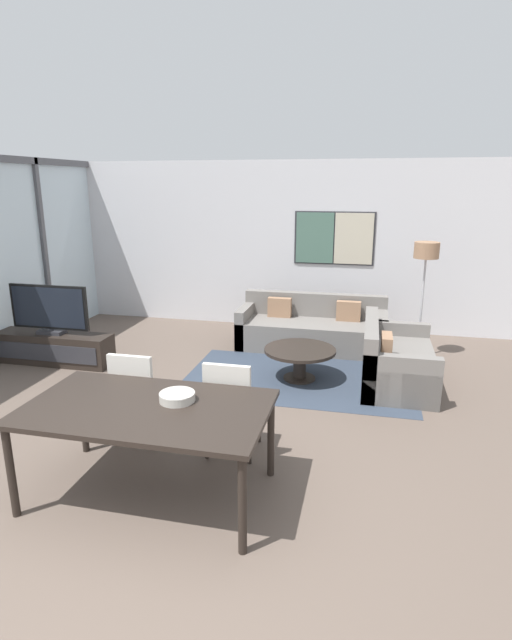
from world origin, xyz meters
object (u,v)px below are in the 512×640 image
object	(u,v)px
sofa_side	(392,362)
fruit_bowl	(177,396)
sofa_main	(312,330)
dining_chair_left	(138,392)
tv_console	(54,348)
dining_table	(147,413)
dining_chair_centre	(231,403)
floor_lamp	(426,260)
coffee_table	(300,356)
television	(49,310)

from	to	relation	value
sofa_side	fruit_bowl	xyz separation A→B (m)	(-1.75, -2.71, 0.54)
sofa_main	dining_chair_left	bearing A→B (deg)	-111.23
tv_console	dining_table	bearing A→B (deg)	-44.20
dining_chair_centre	floor_lamp	size ratio (longest dim) A/B	0.56
sofa_side	coffee_table	size ratio (longest dim) A/B	1.72
floor_lamp	dining_chair_centre	bearing A→B (deg)	-120.93
sofa_side	floor_lamp	size ratio (longest dim) A/B	0.94
tv_console	coffee_table	bearing A→B (deg)	2.70
tv_console	fruit_bowl	distance (m)	3.73
sofa_main	coffee_table	distance (m)	1.36
fruit_bowl	floor_lamp	size ratio (longest dim) A/B	0.17
television	dining_chair_left	world-z (taller)	television
television	sofa_side	distance (m)	4.59
dining_chair_left	floor_lamp	distance (m)	4.30
coffee_table	dining_chair_centre	bearing A→B (deg)	-100.21
tv_console	floor_lamp	distance (m)	5.28
coffee_table	television	bearing A→B (deg)	-177.32
tv_console	dining_chair_centre	size ratio (longest dim) A/B	1.82
coffee_table	sofa_main	bearing A→B (deg)	90.00
sofa_side	dining_chair_left	bearing A→B (deg)	130.76
sofa_main	dining_chair_centre	world-z (taller)	dining_chair_centre
sofa_side	dining_chair_centre	distance (m)	2.59
dining_table	dining_chair_left	bearing A→B (deg)	121.12
television	fruit_bowl	xyz separation A→B (m)	(2.80, -2.40, 0.05)
sofa_side	floor_lamp	bearing A→B (deg)	-21.19
dining_chair_left	sofa_side	bearing A→B (deg)	40.76
dining_table	fruit_bowl	world-z (taller)	fruit_bowl
dining_table	television	bearing A→B (deg)	135.79
dining_chair_centre	fruit_bowl	xyz separation A→B (m)	(-0.27, -0.60, 0.30)
sofa_side	dining_table	size ratio (longest dim) A/B	0.82
dining_chair_left	tv_console	bearing A→B (deg)	140.49
sofa_side	floor_lamp	xyz separation A→B (m)	(0.41, 1.05, 1.14)
tv_console	fruit_bowl	world-z (taller)	fruit_bowl
dining_table	dining_chair_left	world-z (taller)	dining_chair_left
television	floor_lamp	bearing A→B (deg)	15.33
coffee_table	dining_chair_left	distance (m)	2.32
television	fruit_bowl	world-z (taller)	television
television	dining_table	world-z (taller)	television
tv_console	dining_chair_centre	bearing A→B (deg)	-30.39
television	sofa_main	size ratio (longest dim) A/B	0.52
television	dining_chair_centre	size ratio (longest dim) A/B	1.24
dining_chair_centre	floor_lamp	distance (m)	3.79
sofa_side	tv_console	bearing A→B (deg)	93.93
tv_console	fruit_bowl	size ratio (longest dim) A/B	5.93
dining_table	dining_chair_centre	xyz separation A→B (m)	(0.46, 0.73, -0.19)
tv_console	sofa_side	size ratio (longest dim) A/B	1.08
dining_chair_left	dining_chair_centre	bearing A→B (deg)	-2.02
television	fruit_bowl	bearing A→B (deg)	-40.54
television	dining_chair_centre	distance (m)	3.56
tv_console	dining_chair_centre	xyz separation A→B (m)	(3.07, -1.80, 0.30)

